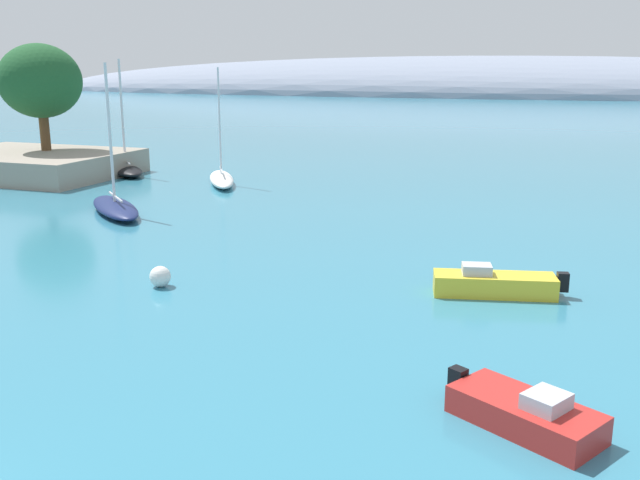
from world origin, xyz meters
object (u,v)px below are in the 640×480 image
(motorboat_yellow_foreground, at_px, (494,284))
(motorboat_red_alongside_breakwater, at_px, (525,412))
(mooring_buoy_white, at_px, (160,277))
(sailboat_white_outer_mooring, at_px, (221,178))
(tree_clump_shore, at_px, (40,81))
(sailboat_navy_mid_mooring, at_px, (115,206))
(sailboat_black_near_shore, at_px, (126,169))

(motorboat_yellow_foreground, height_order, motorboat_red_alongside_breakwater, motorboat_yellow_foreground)
(mooring_buoy_white, bearing_deg, motorboat_red_alongside_breakwater, -24.81)
(sailboat_white_outer_mooring, bearing_deg, tree_clump_shore, 59.14)
(sailboat_white_outer_mooring, height_order, mooring_buoy_white, sailboat_white_outer_mooring)
(sailboat_white_outer_mooring, bearing_deg, motorboat_yellow_foreground, -162.86)
(sailboat_navy_mid_mooring, distance_m, motorboat_yellow_foreground, 25.39)
(sailboat_white_outer_mooring, xyz_separation_m, motorboat_red_alongside_breakwater, (24.99, -31.24, -0.05))
(sailboat_white_outer_mooring, distance_m, mooring_buoy_white, 26.22)
(sailboat_black_near_shore, distance_m, mooring_buoy_white, 32.38)
(sailboat_white_outer_mooring, bearing_deg, motorboat_red_alongside_breakwater, -172.36)
(tree_clump_shore, distance_m, sailboat_black_near_shore, 10.01)
(tree_clump_shore, xyz_separation_m, sailboat_navy_mid_mooring, (15.63, -12.26, -7.24))
(sailboat_black_near_shore, distance_m, motorboat_yellow_foreground, 39.55)
(motorboat_yellow_foreground, distance_m, mooring_buoy_white, 13.62)
(tree_clump_shore, xyz_separation_m, sailboat_black_near_shore, (6.80, 1.48, -7.19))
(sailboat_navy_mid_mooring, bearing_deg, tree_clump_shore, 4.45)
(tree_clump_shore, bearing_deg, sailboat_navy_mid_mooring, -38.10)
(motorboat_red_alongside_breakwater, distance_m, mooring_buoy_white, 16.60)
(sailboat_white_outer_mooring, bearing_deg, sailboat_black_near_shore, 50.61)
(motorboat_yellow_foreground, distance_m, motorboat_red_alongside_breakwater, 10.78)
(tree_clump_shore, xyz_separation_m, sailboat_white_outer_mooring, (16.57, 0.05, -7.25))
(sailboat_black_near_shore, distance_m, sailboat_navy_mid_mooring, 16.34)
(sailboat_navy_mid_mooring, distance_m, mooring_buoy_white, 16.16)
(sailboat_white_outer_mooring, distance_m, motorboat_yellow_foreground, 30.94)
(motorboat_red_alongside_breakwater, relative_size, mooring_buoy_white, 4.76)
(sailboat_navy_mid_mooring, height_order, mooring_buoy_white, sailboat_navy_mid_mooring)
(tree_clump_shore, bearing_deg, motorboat_red_alongside_breakwater, -36.89)
(tree_clump_shore, relative_size, sailboat_white_outer_mooring, 0.99)
(sailboat_black_near_shore, xyz_separation_m, motorboat_red_alongside_breakwater, (34.76, -32.67, -0.11))
(sailboat_black_near_shore, relative_size, sailboat_navy_mid_mooring, 1.04)
(tree_clump_shore, distance_m, motorboat_red_alongside_breakwater, 52.47)
(motorboat_red_alongside_breakwater, bearing_deg, sailboat_white_outer_mooring, 157.95)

